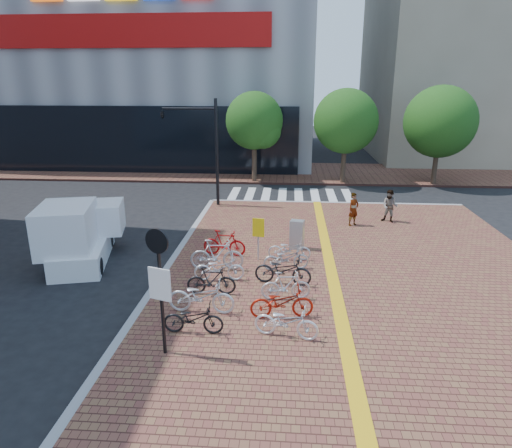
# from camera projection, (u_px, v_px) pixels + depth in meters

# --- Properties ---
(ground) EXTENTS (120.00, 120.00, 0.00)m
(ground) POSITION_uv_depth(u_px,v_px,m) (273.00, 300.00, 14.60)
(ground) COLOR black
(ground) RESTS_ON ground
(sidewalk) EXTENTS (14.00, 34.00, 0.15)m
(sidewalk) POSITION_uv_depth(u_px,v_px,m) (406.00, 409.00, 9.60)
(sidewalk) COLOR brown
(sidewalk) RESTS_ON ground
(tactile_strip) EXTENTS (0.40, 34.00, 0.01)m
(tactile_strip) POSITION_uv_depth(u_px,v_px,m) (359.00, 404.00, 9.65)
(tactile_strip) COLOR gold
(tactile_strip) RESTS_ON sidewalk
(kerb_west) EXTENTS (0.25, 34.00, 0.15)m
(kerb_west) POSITION_uv_depth(u_px,v_px,m) (85.00, 393.00, 10.11)
(kerb_west) COLOR gray
(kerb_west) RESTS_ON ground
(kerb_north) EXTENTS (14.00, 0.25, 0.15)m
(kerb_north) POSITION_uv_depth(u_px,v_px,m) (335.00, 204.00, 25.78)
(kerb_north) COLOR gray
(kerb_north) RESTS_ON ground
(far_sidewalk) EXTENTS (70.00, 8.00, 0.15)m
(far_sidewalk) POSITION_uv_depth(u_px,v_px,m) (284.00, 172.00, 34.56)
(far_sidewalk) COLOR brown
(far_sidewalk) RESTS_ON ground
(building_beige) EXTENTS (20.00, 18.00, 18.00)m
(building_beige) POSITION_uv_depth(u_px,v_px,m) (488.00, 54.00, 41.06)
(building_beige) COLOR gray
(building_beige) RESTS_ON ground
(crosswalk) EXTENTS (7.50, 4.00, 0.01)m
(crosswalk) POSITION_uv_depth(u_px,v_px,m) (290.00, 195.00, 27.88)
(crosswalk) COLOR silver
(crosswalk) RESTS_ON ground
(street_trees) EXTENTS (16.20, 4.60, 6.35)m
(street_trees) POSITION_uv_depth(u_px,v_px,m) (362.00, 123.00, 29.62)
(street_trees) COLOR #38281E
(street_trees) RESTS_ON far_sidewalk
(bike_0) EXTENTS (1.64, 0.58, 0.86)m
(bike_0) POSITION_uv_depth(u_px,v_px,m) (193.00, 319.00, 12.27)
(bike_0) COLOR black
(bike_0) RESTS_ON sidewalk
(bike_1) EXTENTS (2.01, 0.79, 1.04)m
(bike_1) POSITION_uv_depth(u_px,v_px,m) (201.00, 296.00, 13.34)
(bike_1) COLOR silver
(bike_1) RESTS_ON sidewalk
(bike_2) EXTENTS (1.59, 0.50, 0.94)m
(bike_2) POSITION_uv_depth(u_px,v_px,m) (211.00, 281.00, 14.50)
(bike_2) COLOR black
(bike_2) RESTS_ON sidewalk
(bike_3) EXTENTS (1.76, 0.77, 0.90)m
(bike_3) POSITION_uv_depth(u_px,v_px,m) (219.00, 268.00, 15.54)
(bike_3) COLOR white
(bike_3) RESTS_ON sidewalk
(bike_4) EXTENTS (1.95, 0.64, 1.16)m
(bike_4) POSITION_uv_depth(u_px,v_px,m) (217.00, 255.00, 16.36)
(bike_4) COLOR silver
(bike_4) RESTS_ON sidewalk
(bike_5) EXTENTS (1.74, 0.69, 1.02)m
(bike_5) POSITION_uv_depth(u_px,v_px,m) (224.00, 243.00, 17.76)
(bike_5) COLOR red
(bike_5) RESTS_ON sidewalk
(bike_6) EXTENTS (1.82, 0.94, 0.91)m
(bike_6) POSITION_uv_depth(u_px,v_px,m) (286.00, 322.00, 12.05)
(bike_6) COLOR white
(bike_6) RESTS_ON sidewalk
(bike_7) EXTENTS (1.90, 0.89, 0.96)m
(bike_7) POSITION_uv_depth(u_px,v_px,m) (282.00, 302.00, 13.06)
(bike_7) COLOR #A51A0B
(bike_7) RESTS_ON sidewalk
(bike_8) EXTENTS (1.59, 0.63, 0.93)m
(bike_8) POSITION_uv_depth(u_px,v_px,m) (286.00, 286.00, 14.16)
(bike_8) COLOR silver
(bike_8) RESTS_ON sidewalk
(bike_9) EXTENTS (2.00, 0.96, 1.01)m
(bike_9) POSITION_uv_depth(u_px,v_px,m) (283.00, 270.00, 15.23)
(bike_9) COLOR black
(bike_9) RESTS_ON sidewalk
(bike_10) EXTENTS (1.75, 0.91, 0.87)m
(bike_10) POSITION_uv_depth(u_px,v_px,m) (286.00, 258.00, 16.44)
(bike_10) COLOR #B3B3B8
(bike_10) RESTS_ON sidewalk
(bike_11) EXTENTS (1.65, 0.63, 0.85)m
(bike_11) POSITION_uv_depth(u_px,v_px,m) (289.00, 249.00, 17.35)
(bike_11) COLOR silver
(bike_11) RESTS_ON sidewalk
(pedestrian_a) EXTENTS (0.68, 0.64, 1.57)m
(pedestrian_a) POSITION_uv_depth(u_px,v_px,m) (353.00, 209.00, 21.43)
(pedestrian_a) COLOR gray
(pedestrian_a) RESTS_ON sidewalk
(pedestrian_b) EXTENTS (0.96, 0.89, 1.58)m
(pedestrian_b) POSITION_uv_depth(u_px,v_px,m) (390.00, 206.00, 21.92)
(pedestrian_b) COLOR #48495B
(pedestrian_b) RESTS_ON sidewalk
(utility_box) EXTENTS (0.62, 0.51, 1.19)m
(utility_box) POSITION_uv_depth(u_px,v_px,m) (297.00, 235.00, 18.47)
(utility_box) COLOR #A5A5A9
(utility_box) RESTS_ON sidewalk
(yellow_sign) EXTENTS (0.45, 0.14, 1.66)m
(yellow_sign) POSITION_uv_depth(u_px,v_px,m) (258.00, 231.00, 17.11)
(yellow_sign) COLOR #B7B7BC
(yellow_sign) RESTS_ON sidewalk
(notice_sign) EXTENTS (0.59, 0.24, 3.31)m
(notice_sign) POSITION_uv_depth(u_px,v_px,m) (160.00, 277.00, 10.83)
(notice_sign) COLOR black
(notice_sign) RESTS_ON sidewalk
(traffic_light_pole) EXTENTS (3.06, 1.18, 5.69)m
(traffic_light_pole) POSITION_uv_depth(u_px,v_px,m) (192.00, 133.00, 24.21)
(traffic_light_pole) COLOR black
(traffic_light_pole) RESTS_ON sidewalk
(box_truck) EXTENTS (2.75, 4.47, 2.41)m
(box_truck) POSITION_uv_depth(u_px,v_px,m) (81.00, 234.00, 17.33)
(box_truck) COLOR white
(box_truck) RESTS_ON ground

